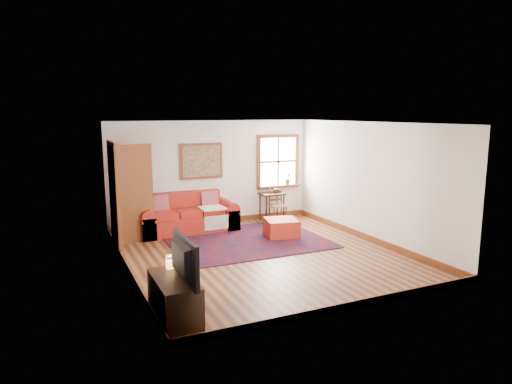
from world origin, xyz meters
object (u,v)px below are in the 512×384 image
side_table (272,198)px  ladder_back_chair (277,204)px  red_leather_sofa (187,219)px  media_cabinet (174,300)px  red_ottoman (281,228)px

side_table → ladder_back_chair: ladder_back_chair is taller
red_leather_sofa → media_cabinet: size_ratio=2.08×
ladder_back_chair → media_cabinet: (-3.76, -4.35, -0.14)m
red_leather_sofa → red_ottoman: bearing=-37.2°
red_leather_sofa → ladder_back_chair: (2.31, -0.02, 0.15)m
red_ottoman → side_table: 1.55m
ladder_back_chair → media_cabinet: ladder_back_chair is taller
red_ottoman → media_cabinet: size_ratio=0.63×
red_leather_sofa → red_ottoman: red_leather_sofa is taller
red_ottoman → media_cabinet: (-3.19, -3.05, 0.10)m
red_leather_sofa → side_table: red_leather_sofa is taller
side_table → ladder_back_chair: bearing=-57.1°
side_table → media_cabinet: (-3.68, -4.48, -0.28)m
red_leather_sofa → media_cabinet: red_leather_sofa is taller
red_leather_sofa → ladder_back_chair: 2.31m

